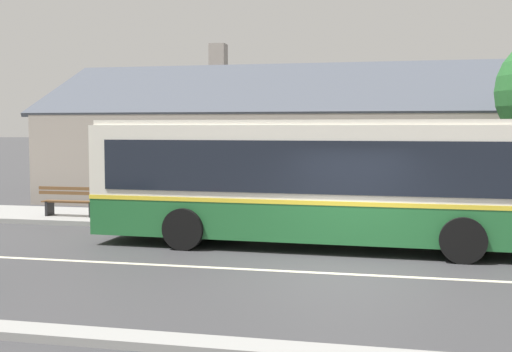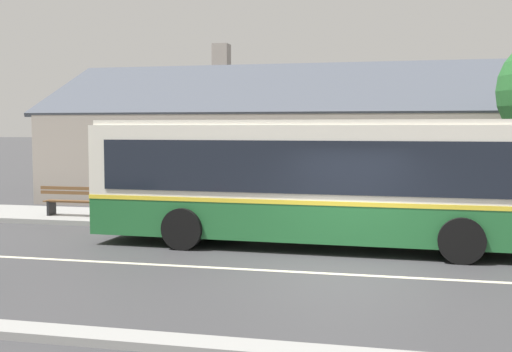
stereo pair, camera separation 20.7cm
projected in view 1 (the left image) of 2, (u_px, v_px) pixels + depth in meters
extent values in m
plane|color=#38383A|center=(344.00, 274.00, 12.73)|extent=(300.00, 300.00, 0.00)
cube|color=gray|center=(361.00, 225.00, 18.56)|extent=(60.00, 3.00, 0.15)
cube|color=beige|center=(344.00, 274.00, 12.73)|extent=(60.00, 0.16, 0.01)
cube|color=gray|center=(372.00, 157.00, 26.34)|extent=(24.92, 10.34, 3.36)
cube|color=#424751|center=(371.00, 86.00, 23.62)|extent=(25.52, 5.23, 2.28)
cube|color=#424751|center=(375.00, 93.00, 28.65)|extent=(25.52, 5.23, 2.28)
cube|color=gray|center=(218.00, 58.00, 28.49)|extent=(0.70, 0.70, 1.20)
cube|color=black|center=(122.00, 157.00, 23.14)|extent=(1.10, 0.06, 1.30)
cube|color=black|center=(367.00, 159.00, 21.27)|extent=(1.10, 0.06, 1.30)
cube|color=#4C3323|center=(484.00, 185.00, 20.53)|extent=(1.00, 0.06, 2.10)
cube|color=#236633|center=(316.00, 217.00, 15.69)|extent=(10.88, 2.75, 0.89)
cube|color=yellow|center=(316.00, 197.00, 15.65)|extent=(10.90, 2.77, 0.10)
cube|color=silver|center=(316.00, 160.00, 15.59)|extent=(10.88, 2.75, 1.70)
cube|color=silver|center=(316.00, 123.00, 15.52)|extent=(10.66, 2.62, 0.12)
cube|color=black|center=(323.00, 161.00, 16.82)|extent=(9.96, 0.26, 1.20)
cube|color=black|center=(308.00, 167.00, 14.37)|extent=(9.96, 0.26, 1.20)
cube|color=#197233|center=(273.00, 209.00, 17.24)|extent=(3.03, 0.10, 0.62)
cube|color=black|center=(493.00, 187.00, 15.87)|extent=(0.90, 0.05, 2.34)
cylinder|color=black|center=(455.00, 223.00, 16.13)|extent=(1.01, 0.30, 1.00)
cylinder|color=black|center=(463.00, 240.00, 13.71)|extent=(1.01, 0.30, 1.00)
cylinder|color=black|center=(215.00, 215.00, 17.62)|extent=(1.01, 0.30, 1.00)
cylinder|color=black|center=(184.00, 229.00, 15.20)|extent=(1.01, 0.30, 1.00)
cube|color=brown|center=(73.00, 201.00, 20.04)|extent=(1.85, 0.10, 0.04)
cube|color=brown|center=(71.00, 202.00, 19.90)|extent=(1.85, 0.10, 0.04)
cube|color=brown|center=(69.00, 202.00, 19.76)|extent=(1.85, 0.10, 0.04)
cube|color=brown|center=(66.00, 193.00, 19.61)|extent=(1.85, 0.04, 0.10)
cube|color=brown|center=(66.00, 188.00, 19.60)|extent=(1.85, 0.04, 0.10)
cube|color=black|center=(93.00, 210.00, 19.76)|extent=(0.08, 0.43, 0.45)
cube|color=black|center=(50.00, 208.00, 20.07)|extent=(0.08, 0.43, 0.45)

